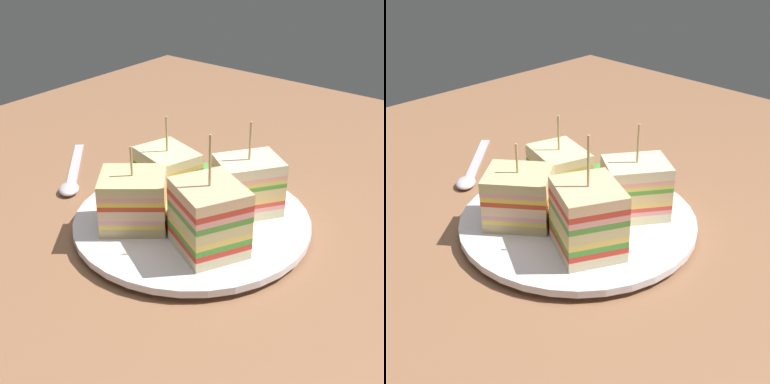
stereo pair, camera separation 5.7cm
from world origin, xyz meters
TOP-DOWN VIEW (x-y plane):
  - ground_plane at (0.00, 0.00)cm, footprint 107.45×99.97cm
  - plate at (0.00, 0.00)cm, footprint 24.99×24.99cm
  - sandwich_wedge_0 at (-4.79, 3.69)cm, footprint 8.29×7.91cm
  - sandwich_wedge_1 at (-2.51, -5.49)cm, footprint 6.76×7.74cm
  - sandwich_wedge_2 at (4.76, -3.73)cm, footprint 8.53×8.67cm
  - sandwich_wedge_3 at (3.58, 4.88)cm, footprint 8.09×8.46cm
  - chip_pile at (1.84, 0.25)cm, footprint 6.74×8.11cm
  - salad_garnish at (-7.58, -4.23)cm, footprint 6.56×6.68cm
  - spoon at (1.07, -18.32)cm, footprint 12.68×12.38cm

SIDE VIEW (x-z plane):
  - ground_plane at x=0.00cm, z-range -1.80..0.00cm
  - spoon at x=1.07cm, z-range -0.12..0.88cm
  - plate at x=0.00cm, z-range 0.15..1.54cm
  - salad_garnish at x=-7.58cm, z-range 1.30..2.67cm
  - chip_pile at x=1.84cm, z-range 1.27..4.30cm
  - sandwich_wedge_1 at x=-2.51cm, z-range -0.62..8.61cm
  - sandwich_wedge_2 at x=4.76cm, z-range -0.19..8.55cm
  - sandwich_wedge_0 at x=-4.79cm, z-range -0.69..9.48cm
  - sandwich_wedge_3 at x=3.58cm, z-range -1.11..10.69cm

